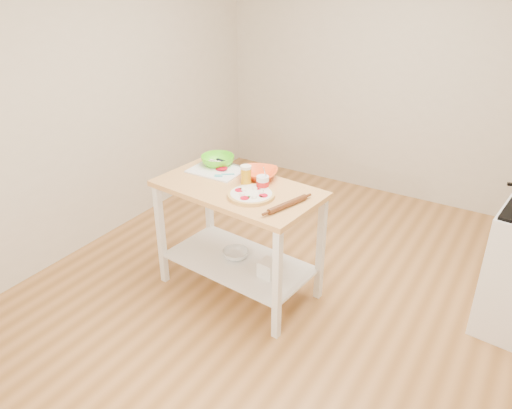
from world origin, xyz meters
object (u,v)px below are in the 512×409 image
at_px(green_bowl, 218,161).
at_px(shelf_bin, 268,269).
at_px(prep_island, 238,217).
at_px(spatula, 224,175).
at_px(beer_pint, 246,176).
at_px(orange_bowl, 259,174).
at_px(knife, 226,162).
at_px(cutting_board, 217,170).
at_px(rolling_pin, 287,205).
at_px(yogurt_tub, 263,183).
at_px(shelf_glass_bowl, 236,254).
at_px(pizza, 251,194).

relative_size(green_bowl, shelf_bin, 2.11).
distance_m(prep_island, spatula, 0.34).
bearing_deg(beer_pint, orange_bowl, 88.32).
bearing_deg(green_bowl, knife, 55.37).
xyz_separation_m(cutting_board, rolling_pin, (0.76, -0.26, 0.01)).
xyz_separation_m(knife, orange_bowl, (0.37, -0.10, 0.02)).
bearing_deg(green_bowl, shelf_bin, -25.41).
bearing_deg(rolling_pin, yogurt_tub, 152.47).
height_order(spatula, yogurt_tub, yogurt_tub).
bearing_deg(beer_pint, shelf_bin, -20.76).
height_order(yogurt_tub, shelf_glass_bowl, yogurt_tub).
bearing_deg(cutting_board, pizza, -28.27).
height_order(pizza, shelf_bin, pizza).
height_order(prep_island, pizza, pizza).
distance_m(spatula, shelf_glass_bowl, 0.64).
bearing_deg(shelf_glass_bowl, rolling_pin, -13.76).
bearing_deg(yogurt_tub, prep_island, -166.80).
bearing_deg(yogurt_tub, orange_bowl, 127.69).
bearing_deg(shelf_glass_bowl, spatula, 154.04).
relative_size(prep_island, pizza, 3.81).
relative_size(orange_bowl, yogurt_tub, 1.42).
height_order(beer_pint, rolling_pin, beer_pint).
bearing_deg(orange_bowl, prep_island, -103.33).
height_order(pizza, green_bowl, green_bowl).
bearing_deg(prep_island, rolling_pin, -12.38).
relative_size(cutting_board, shelf_bin, 3.23).
xyz_separation_m(cutting_board, yogurt_tub, (0.49, -0.12, 0.05)).
xyz_separation_m(pizza, beer_pint, (-0.12, 0.13, 0.06)).
distance_m(orange_bowl, beer_pint, 0.18).
distance_m(cutting_board, spatula, 0.13).
bearing_deg(beer_pint, shelf_glass_bowl, -170.01).
bearing_deg(spatula, beer_pint, -45.67).
distance_m(rolling_pin, shelf_bin, 0.62).
height_order(yogurt_tub, rolling_pin, yogurt_tub).
bearing_deg(knife, shelf_glass_bowl, -39.50).
distance_m(spatula, orange_bowl, 0.27).
bearing_deg(orange_bowl, pizza, -68.59).
height_order(rolling_pin, shelf_glass_bowl, rolling_pin).
bearing_deg(prep_island, spatula, 154.00).
relative_size(spatula, orange_bowl, 0.46).
height_order(knife, rolling_pin, rolling_pin).
distance_m(spatula, yogurt_tub, 0.38).
bearing_deg(orange_bowl, rolling_pin, -37.67).
height_order(rolling_pin, shelf_bin, rolling_pin).
bearing_deg(shelf_glass_bowl, knife, 132.84).
distance_m(pizza, spatula, 0.40).
bearing_deg(knife, orange_bowl, -7.17).
bearing_deg(knife, beer_pint, -29.36).
relative_size(pizza, shelf_glass_bowl, 1.61).
relative_size(orange_bowl, beer_pint, 1.72).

